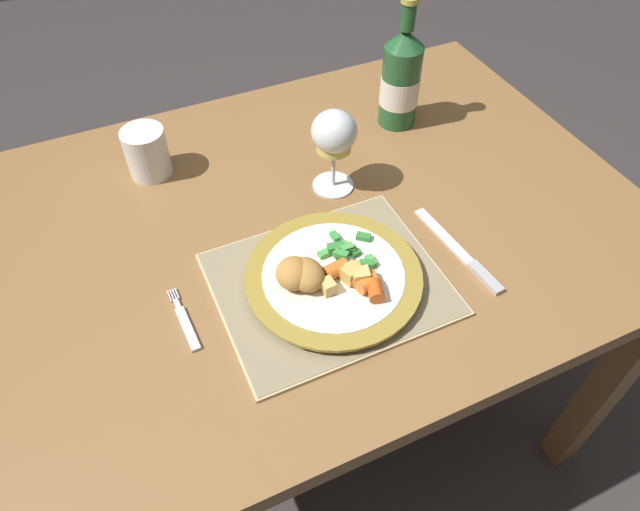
{
  "coord_description": "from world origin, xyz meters",
  "views": [
    {
      "loc": [
        -0.25,
        -0.66,
        1.44
      ],
      "look_at": [
        -0.0,
        -0.12,
        0.78
      ],
      "focal_mm": 32.0,
      "sensor_mm": 36.0,
      "label": 1
    }
  ],
  "objects_px": {
    "dinner_plate": "(333,277)",
    "wine_glass": "(334,136)",
    "dining_table": "(293,259)",
    "drinking_cup": "(147,151)",
    "table_knife": "(464,256)",
    "bottle": "(401,79)",
    "fork": "(185,324)"
  },
  "relations": [
    {
      "from": "dinner_plate",
      "to": "wine_glass",
      "type": "height_order",
      "value": "wine_glass"
    },
    {
      "from": "wine_glass",
      "to": "drinking_cup",
      "type": "xyz_separation_m",
      "value": [
        -0.29,
        0.18,
        -0.06
      ]
    },
    {
      "from": "dining_table",
      "to": "fork",
      "type": "distance_m",
      "value": 0.28
    },
    {
      "from": "fork",
      "to": "wine_glass",
      "type": "height_order",
      "value": "wine_glass"
    },
    {
      "from": "dining_table",
      "to": "table_knife",
      "type": "height_order",
      "value": "table_knife"
    },
    {
      "from": "dinner_plate",
      "to": "bottle",
      "type": "height_order",
      "value": "bottle"
    },
    {
      "from": "wine_glass",
      "to": "bottle",
      "type": "xyz_separation_m",
      "value": [
        0.21,
        0.13,
        -0.01
      ]
    },
    {
      "from": "wine_glass",
      "to": "bottle",
      "type": "distance_m",
      "value": 0.24
    },
    {
      "from": "dinner_plate",
      "to": "bottle",
      "type": "relative_size",
      "value": 1.07
    },
    {
      "from": "fork",
      "to": "wine_glass",
      "type": "xyz_separation_m",
      "value": [
        0.33,
        0.19,
        0.11
      ]
    },
    {
      "from": "drinking_cup",
      "to": "bottle",
      "type": "bearing_deg",
      "value": -5.52
    },
    {
      "from": "dinner_plate",
      "to": "wine_glass",
      "type": "distance_m",
      "value": 0.25
    },
    {
      "from": "bottle",
      "to": "fork",
      "type": "bearing_deg",
      "value": -149.35
    },
    {
      "from": "fork",
      "to": "wine_glass",
      "type": "bearing_deg",
      "value": 29.74
    },
    {
      "from": "dinner_plate",
      "to": "drinking_cup",
      "type": "bearing_deg",
      "value": 116.54
    },
    {
      "from": "fork",
      "to": "table_knife",
      "type": "bearing_deg",
      "value": -7.49
    },
    {
      "from": "dining_table",
      "to": "table_knife",
      "type": "relative_size",
      "value": 5.75
    },
    {
      "from": "fork",
      "to": "table_knife",
      "type": "relative_size",
      "value": 0.57
    },
    {
      "from": "dining_table",
      "to": "drinking_cup",
      "type": "height_order",
      "value": "drinking_cup"
    },
    {
      "from": "dining_table",
      "to": "fork",
      "type": "height_order",
      "value": "fork"
    },
    {
      "from": "dinner_plate",
      "to": "drinking_cup",
      "type": "distance_m",
      "value": 0.44
    },
    {
      "from": "dining_table",
      "to": "fork",
      "type": "bearing_deg",
      "value": -149.28
    },
    {
      "from": "dinner_plate",
      "to": "wine_glass",
      "type": "relative_size",
      "value": 1.74
    },
    {
      "from": "dinner_plate",
      "to": "table_knife",
      "type": "bearing_deg",
      "value": -9.82
    },
    {
      "from": "dining_table",
      "to": "wine_glass",
      "type": "height_order",
      "value": "wine_glass"
    },
    {
      "from": "table_knife",
      "to": "drinking_cup",
      "type": "height_order",
      "value": "drinking_cup"
    },
    {
      "from": "dining_table",
      "to": "table_knife",
      "type": "bearing_deg",
      "value": -40.48
    },
    {
      "from": "dinner_plate",
      "to": "fork",
      "type": "relative_size",
      "value": 2.24
    },
    {
      "from": "dinner_plate",
      "to": "drinking_cup",
      "type": "xyz_separation_m",
      "value": [
        -0.19,
        0.39,
        0.03
      ]
    },
    {
      "from": "fork",
      "to": "dinner_plate",
      "type": "bearing_deg",
      "value": -5.26
    },
    {
      "from": "dinner_plate",
      "to": "dining_table",
      "type": "bearing_deg",
      "value": 92.5
    },
    {
      "from": "table_knife",
      "to": "fork",
      "type": "bearing_deg",
      "value": 172.51
    }
  ]
}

